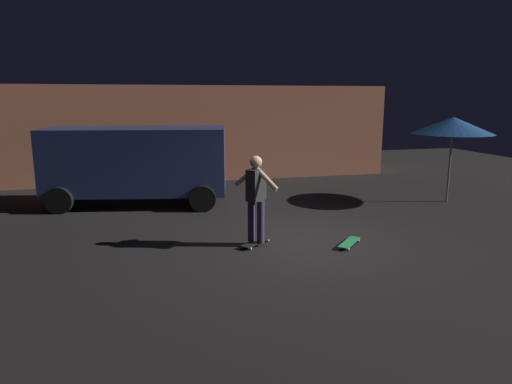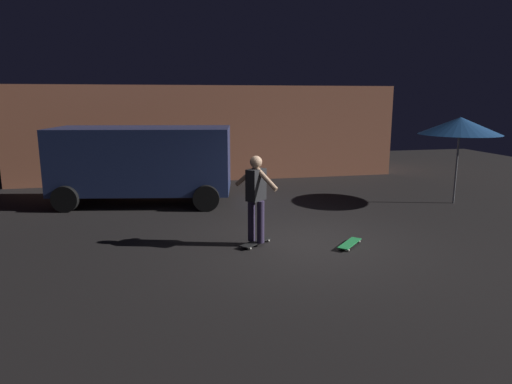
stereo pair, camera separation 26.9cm
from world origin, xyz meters
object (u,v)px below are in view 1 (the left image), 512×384
object	(u,v)px
patio_umbrella	(453,126)
skater	(256,193)
parked_van	(137,161)
skateboard_ridden	(256,242)
skateboard_spare	(349,243)

from	to	relation	value
patio_umbrella	skater	world-z (taller)	patio_umbrella
parked_van	patio_umbrella	bearing A→B (deg)	-12.86
patio_umbrella	skateboard_ridden	distance (m)	6.74
skateboard_spare	skater	world-z (taller)	skater
patio_umbrella	skateboard_spare	xyz separation A→B (m)	(-4.25, -2.81, -2.02)
parked_van	skateboard_ridden	bearing A→B (deg)	-62.65
skateboard_ridden	skateboard_spare	bearing A→B (deg)	-15.01
parked_van	skater	xyz separation A→B (m)	(2.18, -4.21, -0.12)
parked_van	patio_umbrella	distance (m)	8.42
parked_van	skateboard_spare	size ratio (longest dim) A/B	6.98
patio_umbrella	skater	xyz separation A→B (m)	(-5.99, -2.34, -1.04)
skateboard_ridden	skater	bearing A→B (deg)	3.58
skateboard_ridden	skateboard_spare	size ratio (longest dim) A/B	1.03
parked_van	skateboard_spare	bearing A→B (deg)	-50.04
parked_van	skateboard_ridden	size ratio (longest dim) A/B	6.78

